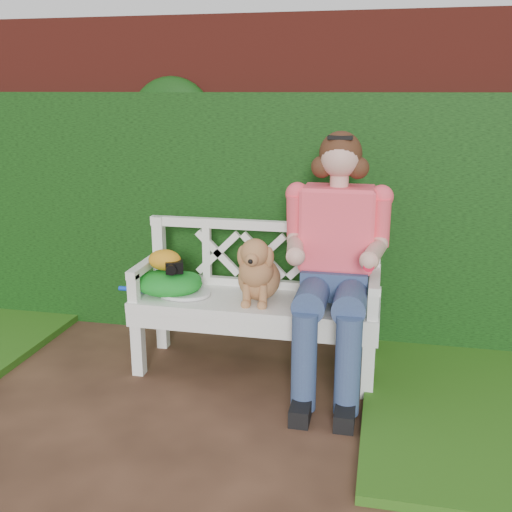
# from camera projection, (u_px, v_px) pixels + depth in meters

# --- Properties ---
(ground) EXTENTS (60.00, 60.00, 0.00)m
(ground) POSITION_uv_depth(u_px,v_px,m) (125.00, 460.00, 2.88)
(ground) COLOR #332016
(brick_wall) EXTENTS (10.00, 0.30, 2.20)m
(brick_wall) POSITION_uv_depth(u_px,v_px,m) (225.00, 177.00, 4.37)
(brick_wall) COLOR maroon
(brick_wall) RESTS_ON ground
(ivy_hedge) EXTENTS (10.00, 0.18, 1.70)m
(ivy_hedge) POSITION_uv_depth(u_px,v_px,m) (217.00, 217.00, 4.23)
(ivy_hedge) COLOR #195714
(ivy_hedge) RESTS_ON ground
(garden_bench) EXTENTS (1.62, 0.73, 0.48)m
(garden_bench) POSITION_uv_depth(u_px,v_px,m) (256.00, 334.00, 3.74)
(garden_bench) COLOR white
(garden_bench) RESTS_ON ground
(seated_woman) EXTENTS (0.82, 0.98, 1.51)m
(seated_woman) POSITION_uv_depth(u_px,v_px,m) (336.00, 260.00, 3.48)
(seated_woman) COLOR #D35278
(seated_woman) RESTS_ON ground
(dog) EXTENTS (0.35, 0.43, 0.41)m
(dog) POSITION_uv_depth(u_px,v_px,m) (258.00, 268.00, 3.58)
(dog) COLOR olive
(dog) RESTS_ON garden_bench
(tennis_racket) EXTENTS (0.68, 0.42, 0.03)m
(tennis_racket) POSITION_uv_depth(u_px,v_px,m) (180.00, 293.00, 3.73)
(tennis_racket) COLOR silver
(tennis_racket) RESTS_ON garden_bench
(green_bag) EXTENTS (0.46, 0.37, 0.15)m
(green_bag) POSITION_uv_depth(u_px,v_px,m) (168.00, 282.00, 3.74)
(green_bag) COLOR #378834
(green_bag) RESTS_ON garden_bench
(camera_item) EXTENTS (0.13, 0.11, 0.07)m
(camera_item) POSITION_uv_depth(u_px,v_px,m) (174.00, 267.00, 3.68)
(camera_item) COLOR black
(camera_item) RESTS_ON green_bag
(baseball_glove) EXTENTS (0.21, 0.16, 0.13)m
(baseball_glove) POSITION_uv_depth(u_px,v_px,m) (165.00, 260.00, 3.72)
(baseball_glove) COLOR orange
(baseball_glove) RESTS_ON green_bag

